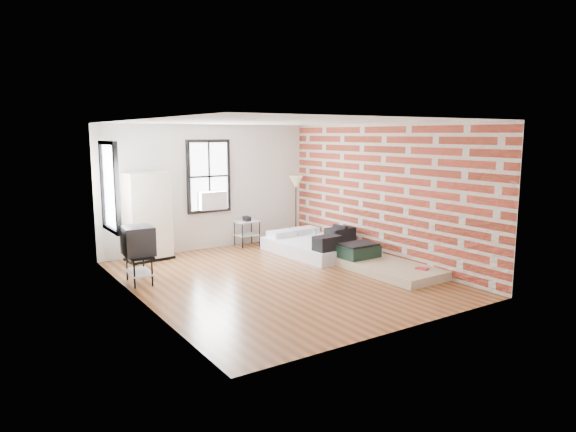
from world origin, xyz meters
TOP-DOWN VIEW (x-y plane):
  - ground at (0.00, 0.00)m, footprint 6.00×6.00m
  - room_shell at (0.23, 0.36)m, footprint 5.02×6.02m
  - mattress_main at (1.75, 1.21)m, footprint 1.71×2.23m
  - mattress_bare at (1.92, -0.64)m, footprint 1.12×2.07m
  - wardrobe at (-1.53, 2.65)m, footprint 0.98×0.64m
  - side_table at (0.82, 2.72)m, footprint 0.55×0.44m
  - floor_lamp at (2.15, 2.65)m, footprint 0.34×0.34m
  - tv_stand at (-2.21, 1.08)m, footprint 0.54×0.74m

SIDE VIEW (x-z plane):
  - ground at x=0.00m, z-range 0.00..0.00m
  - mattress_bare at x=1.92m, z-range -0.09..0.35m
  - mattress_main at x=1.75m, z-range -0.15..0.52m
  - side_table at x=0.82m, z-range 0.12..0.82m
  - tv_stand at x=-2.21m, z-range 0.22..1.23m
  - wardrobe at x=-1.53m, z-range 0.00..1.82m
  - floor_lamp at x=2.15m, z-range 0.56..2.15m
  - room_shell at x=0.23m, z-range 0.33..3.14m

